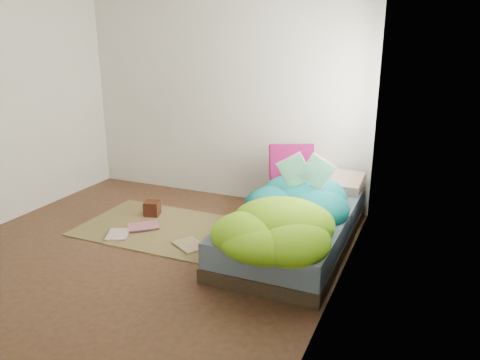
{
  "coord_description": "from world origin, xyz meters",
  "views": [
    {
      "loc": [
        2.36,
        -3.2,
        1.92
      ],
      "look_at": [
        0.65,
        0.75,
        0.56
      ],
      "focal_mm": 35.0,
      "sensor_mm": 36.0,
      "label": 1
    }
  ],
  "objects_px": {
    "bed": "(294,228)",
    "floor_book_a": "(107,235)",
    "open_book": "(306,161)",
    "floor_book_b": "(142,222)",
    "pillow_magenta": "(292,166)",
    "wooden_box": "(152,208)"
  },
  "relations": [
    {
      "from": "pillow_magenta",
      "to": "floor_book_b",
      "type": "bearing_deg",
      "value": -173.85
    },
    {
      "from": "bed",
      "to": "pillow_magenta",
      "type": "relative_size",
      "value": 4.33
    },
    {
      "from": "floor_book_a",
      "to": "floor_book_b",
      "type": "xyz_separation_m",
      "value": [
        0.14,
        0.39,
        0.0
      ]
    },
    {
      "from": "open_book",
      "to": "wooden_box",
      "type": "relative_size",
      "value": 2.73
    },
    {
      "from": "wooden_box",
      "to": "floor_book_a",
      "type": "distance_m",
      "value": 0.65
    },
    {
      "from": "bed",
      "to": "open_book",
      "type": "relative_size",
      "value": 4.68
    },
    {
      "from": "wooden_box",
      "to": "floor_book_b",
      "type": "relative_size",
      "value": 0.51
    },
    {
      "from": "pillow_magenta",
      "to": "open_book",
      "type": "relative_size",
      "value": 1.08
    },
    {
      "from": "bed",
      "to": "floor_book_a",
      "type": "relative_size",
      "value": 7.17
    },
    {
      "from": "floor_book_a",
      "to": "pillow_magenta",
      "type": "bearing_deg",
      "value": 13.75
    },
    {
      "from": "pillow_magenta",
      "to": "floor_book_a",
      "type": "height_order",
      "value": "pillow_magenta"
    },
    {
      "from": "floor_book_a",
      "to": "open_book",
      "type": "bearing_deg",
      "value": -6.51
    },
    {
      "from": "open_book",
      "to": "floor_book_b",
      "type": "height_order",
      "value": "open_book"
    },
    {
      "from": "bed",
      "to": "open_book",
      "type": "bearing_deg",
      "value": 47.16
    },
    {
      "from": "wooden_box",
      "to": "open_book",
      "type": "bearing_deg",
      "value": -0.19
    },
    {
      "from": "open_book",
      "to": "floor_book_b",
      "type": "bearing_deg",
      "value": 177.83
    },
    {
      "from": "bed",
      "to": "floor_book_a",
      "type": "bearing_deg",
      "value": -162.11
    },
    {
      "from": "bed",
      "to": "pillow_magenta",
      "type": "height_order",
      "value": "pillow_magenta"
    },
    {
      "from": "floor_book_a",
      "to": "floor_book_b",
      "type": "distance_m",
      "value": 0.41
    },
    {
      "from": "pillow_magenta",
      "to": "floor_book_a",
      "type": "distance_m",
      "value": 2.01
    },
    {
      "from": "open_book",
      "to": "wooden_box",
      "type": "xyz_separation_m",
      "value": [
        -1.7,
        0.01,
        -0.72
      ]
    },
    {
      "from": "open_book",
      "to": "floor_book_a",
      "type": "xyz_separation_m",
      "value": [
        -1.8,
        -0.63,
        -0.79
      ]
    }
  ]
}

